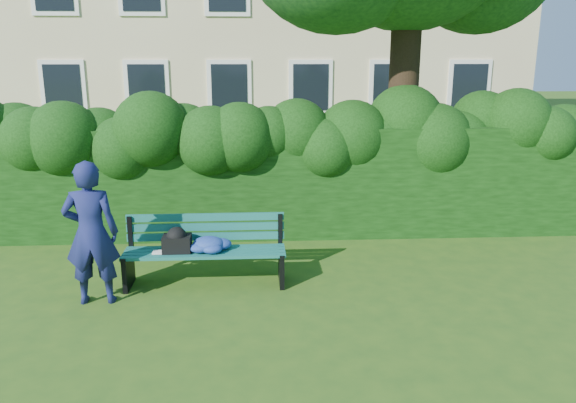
{
  "coord_description": "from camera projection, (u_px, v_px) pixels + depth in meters",
  "views": [
    {
      "loc": [
        -0.42,
        -6.92,
        2.91
      ],
      "look_at": [
        0.0,
        0.6,
        0.95
      ],
      "focal_mm": 35.0,
      "sensor_mm": 36.0,
      "label": 1
    }
  ],
  "objects": [
    {
      "name": "hedge",
      "position": [
        283.0,
        180.0,
        9.34
      ],
      "size": [
        10.0,
        1.0,
        1.8
      ],
      "color": "black",
      "rests_on": "ground"
    },
    {
      "name": "park_bench",
      "position": [
        202.0,
        248.0,
        7.28
      ],
      "size": [
        2.08,
        0.57,
        0.89
      ],
      "rotation": [
        0.0,
        0.0,
        0.0
      ],
      "color": "#115748",
      "rests_on": "ground"
    },
    {
      "name": "man_reading",
      "position": [
        91.0,
        233.0,
        6.63
      ],
      "size": [
        0.67,
        0.46,
        1.75
      ],
      "primitive_type": "imported",
      "rotation": [
        0.0,
        0.0,
        3.21
      ],
      "color": "navy",
      "rests_on": "ground"
    },
    {
      "name": "ground",
      "position": [
        291.0,
        282.0,
        7.44
      ],
      "size": [
        80.0,
        80.0,
        0.0
      ],
      "primitive_type": "plane",
      "color": "#2C5318",
      "rests_on": "ground"
    }
  ]
}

